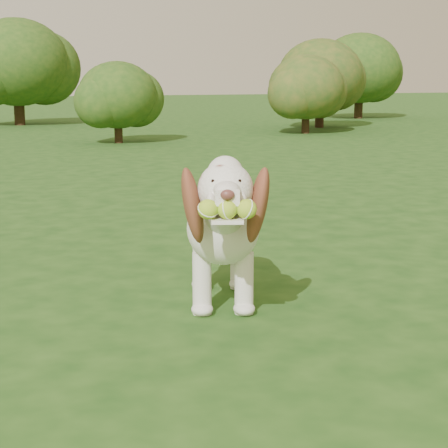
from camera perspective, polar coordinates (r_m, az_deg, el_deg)
name	(u,v)px	position (r m, az deg, el deg)	size (l,w,h in m)	color
ground	(118,280)	(3.82, -8.10, -4.22)	(80.00, 80.00, 0.00)	#194012
dog	(222,223)	(3.27, -0.14, 0.06)	(0.63, 1.06, 0.71)	white
shrub_f	(320,75)	(15.68, 7.36, 11.16)	(1.73, 1.73, 1.80)	#382314
shrub_i	(17,62)	(16.92, -15.51, 11.79)	(2.19, 2.19, 2.27)	#382314
shrub_d	(306,87)	(13.93, 6.28, 10.32)	(1.38, 1.38, 1.43)	#382314
shrub_c	(117,95)	(11.88, -8.12, 9.70)	(1.22, 1.22, 1.26)	#382314
shrub_h	(360,68)	(19.41, 10.31, 11.59)	(2.04, 2.04, 2.12)	#382314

